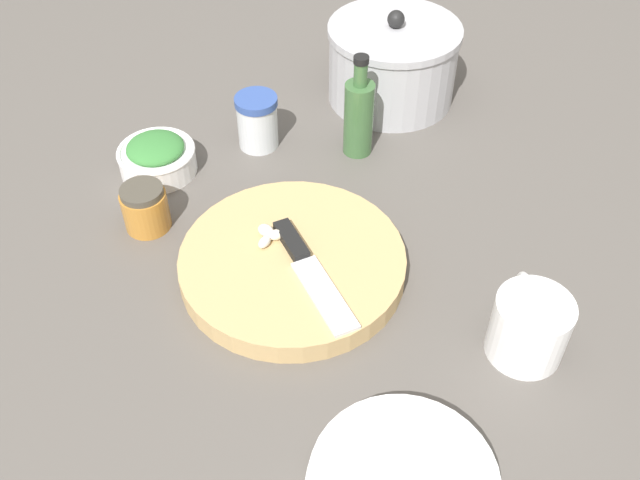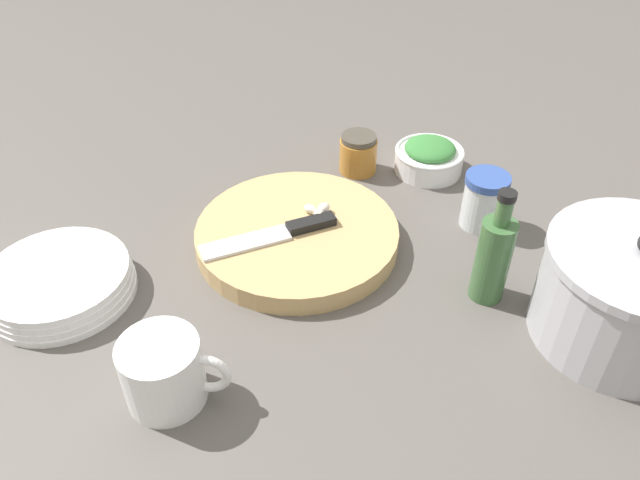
% 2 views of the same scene
% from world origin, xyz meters
% --- Properties ---
extents(ground_plane, '(5.00, 5.00, 0.00)m').
position_xyz_m(ground_plane, '(0.00, 0.00, 0.00)').
color(ground_plane, '#56514C').
extents(cutting_board, '(0.30, 0.30, 0.03)m').
position_xyz_m(cutting_board, '(-0.03, -0.08, 0.02)').
color(cutting_board, tan).
rests_on(cutting_board, ground_plane).
extents(chef_knife, '(0.20, 0.04, 0.01)m').
position_xyz_m(chef_knife, '(0.00, -0.07, 0.04)').
color(chef_knife, black).
rests_on(chef_knife, cutting_board).
extents(garlic_cloves, '(0.04, 0.04, 0.02)m').
position_xyz_m(garlic_cloves, '(-0.07, -0.09, 0.04)').
color(garlic_cloves, '#F4E2C2').
rests_on(garlic_cloves, cutting_board).
extents(herb_bowl, '(0.12, 0.12, 0.06)m').
position_xyz_m(herb_bowl, '(-0.32, -0.16, 0.03)').
color(herb_bowl, white).
rests_on(herb_bowl, ground_plane).
extents(spice_jar, '(0.07, 0.07, 0.09)m').
position_xyz_m(spice_jar, '(-0.30, -0.00, 0.04)').
color(spice_jar, silver).
rests_on(spice_jar, ground_plane).
extents(coffee_mug, '(0.11, 0.09, 0.08)m').
position_xyz_m(coffee_mug, '(0.21, 0.10, 0.04)').
color(coffee_mug, white).
rests_on(coffee_mug, ground_plane).
extents(plate_stack, '(0.20, 0.20, 0.04)m').
position_xyz_m(plate_stack, '(0.30, -0.12, 0.02)').
color(plate_stack, white).
rests_on(plate_stack, ground_plane).
extents(honey_jar, '(0.06, 0.06, 0.07)m').
position_xyz_m(honey_jar, '(-0.21, -0.22, 0.03)').
color(honey_jar, '#BC7A2D').
rests_on(honey_jar, ground_plane).
extents(oil_bottle, '(0.05, 0.05, 0.17)m').
position_xyz_m(oil_bottle, '(-0.21, 0.13, 0.07)').
color(oil_bottle, '#3D6638').
rests_on(oil_bottle, ground_plane).
extents(stock_pot, '(0.22, 0.22, 0.16)m').
position_xyz_m(stock_pot, '(-0.31, 0.26, 0.07)').
color(stock_pot, '#B2B2B7').
rests_on(stock_pot, ground_plane).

